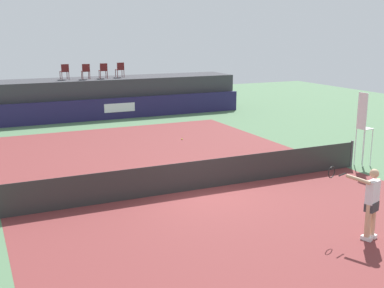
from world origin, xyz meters
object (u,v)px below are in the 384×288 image
(spectator_chair_far_left, at_px, (65,71))
(net_post_far, at_px, (351,154))
(spectator_chair_center, at_px, (103,70))
(tennis_player, at_px, (371,201))
(tennis_ball, at_px, (182,139))
(spectator_chair_left, at_px, (86,71))
(umpire_chair, at_px, (363,124))
(spectator_chair_right, at_px, (120,69))

(spectator_chair_far_left, bearing_deg, net_post_far, -63.73)
(spectator_chair_center, bearing_deg, tennis_player, -86.68)
(net_post_far, xyz_separation_m, tennis_ball, (-3.85, 6.87, -0.46))
(tennis_player, height_order, tennis_ball, tennis_player)
(net_post_far, relative_size, tennis_ball, 14.71)
(net_post_far, distance_m, tennis_ball, 7.89)
(spectator_chair_left, distance_m, umpire_chair, 16.47)
(spectator_chair_right, distance_m, umpire_chair, 16.04)
(spectator_chair_right, distance_m, tennis_ball, 8.84)
(net_post_far, relative_size, tennis_player, 0.56)
(spectator_chair_right, height_order, tennis_player, spectator_chair_right)
(spectator_chair_far_left, height_order, net_post_far, spectator_chair_far_left)
(spectator_chair_far_left, xyz_separation_m, spectator_chair_right, (3.30, 0.04, 0.00))
(spectator_chair_center, height_order, tennis_player, spectator_chair_center)
(spectator_chair_far_left, height_order, tennis_player, spectator_chair_far_left)
(tennis_player, bearing_deg, spectator_chair_right, 90.20)
(spectator_chair_left, distance_m, net_post_far, 16.40)
(umpire_chair, height_order, tennis_player, umpire_chair)
(spectator_chair_center, height_order, net_post_far, spectator_chair_center)
(spectator_chair_left, bearing_deg, spectator_chair_far_left, 164.78)
(spectator_chair_center, bearing_deg, net_post_far, -70.49)
(spectator_chair_left, height_order, spectator_chair_center, same)
(spectator_chair_right, xyz_separation_m, tennis_ball, (0.38, -8.43, -2.66))
(spectator_chair_far_left, distance_m, tennis_player, 20.73)
(net_post_far, bearing_deg, tennis_player, -129.02)
(spectator_chair_far_left, relative_size, umpire_chair, 0.32)
(spectator_chair_right, relative_size, tennis_ball, 13.06)
(umpire_chair, bearing_deg, tennis_ball, 122.02)
(tennis_player, bearing_deg, umpire_chair, 48.05)
(net_post_far, bearing_deg, spectator_chair_right, 105.45)
(spectator_chair_left, xyz_separation_m, tennis_player, (2.23, -20.07, -1.73))
(umpire_chair, distance_m, tennis_ball, 8.25)
(spectator_chair_center, relative_size, spectator_chair_right, 1.00)
(umpire_chair, height_order, tennis_ball, umpire_chair)
(umpire_chair, bearing_deg, tennis_player, -131.95)
(tennis_ball, bearing_deg, spectator_chair_right, 92.58)
(tennis_ball, bearing_deg, umpire_chair, -57.98)
(spectator_chair_right, height_order, net_post_far, spectator_chair_right)
(spectator_chair_far_left, bearing_deg, tennis_ball, -66.30)
(umpire_chair, distance_m, tennis_player, 6.92)
(spectator_chair_far_left, xyz_separation_m, umpire_chair, (7.98, -15.26, -1.11))
(spectator_chair_left, height_order, tennis_player, spectator_chair_left)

